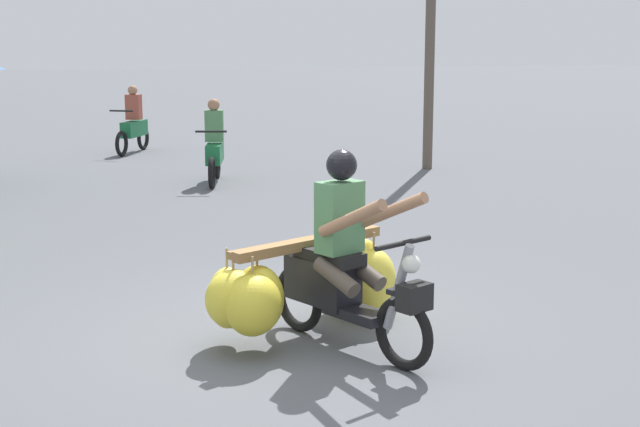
# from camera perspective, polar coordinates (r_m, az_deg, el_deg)

# --- Properties ---
(ground_plane) EXTENTS (120.00, 120.00, 0.00)m
(ground_plane) POSITION_cam_1_polar(r_m,az_deg,el_deg) (7.42, -2.17, -8.09)
(ground_plane) COLOR #56595E
(motorbike_main_loaded) EXTENTS (1.85, 2.01, 1.58)m
(motorbike_main_loaded) POSITION_cam_1_polar(r_m,az_deg,el_deg) (7.43, -0.32, -4.25)
(motorbike_main_loaded) COLOR black
(motorbike_main_loaded) RESTS_ON ground
(motorbike_distant_ahead_left) EXTENTS (0.82, 1.51, 1.40)m
(motorbike_distant_ahead_left) POSITION_cam_1_polar(r_m,az_deg,el_deg) (19.48, -11.59, 5.41)
(motorbike_distant_ahead_left) COLOR black
(motorbike_distant_ahead_left) RESTS_ON ground
(motorbike_distant_ahead_right) EXTENTS (0.57, 1.61, 1.40)m
(motorbike_distant_ahead_right) POSITION_cam_1_polar(r_m,az_deg,el_deg) (15.27, -6.62, 4.03)
(motorbike_distant_ahead_right) COLOR black
(motorbike_distant_ahead_right) RESTS_ON ground
(utility_pole) EXTENTS (0.18, 0.18, 5.18)m
(utility_pole) POSITION_cam_1_polar(r_m,az_deg,el_deg) (16.78, 6.92, 11.59)
(utility_pole) COLOR brown
(utility_pole) RESTS_ON ground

